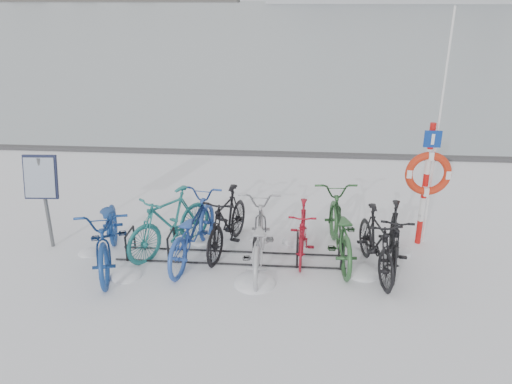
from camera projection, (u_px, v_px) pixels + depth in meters
ground at (234, 259)px, 8.56m from camera, size 900.00×900.00×0.00m
ice_sheet at (297, 8)px, 152.01m from camera, size 400.00×298.00×0.02m
quay_edge at (260, 154)px, 14.00m from camera, size 400.00×0.25×0.10m
bike_rack at (234, 249)px, 8.49m from camera, size 4.00×0.48×0.46m
info_board at (42, 183)px, 8.50m from camera, size 0.58×0.25×1.71m
lifebuoy_station at (428, 174)px, 8.54m from camera, size 0.78×0.22×4.06m
bike_0 at (108, 231)px, 8.22m from camera, size 1.34×2.38×1.18m
bike_1 at (170, 220)px, 8.66m from camera, size 1.52×1.87×1.14m
bike_2 at (192, 227)px, 8.44m from camera, size 1.05×2.20×1.11m
bike_3 at (227, 219)px, 8.70m from camera, size 0.94×1.94×1.12m
bike_4 at (258, 235)px, 8.18m from camera, size 0.79×2.10×1.09m
bike_5 at (302, 229)px, 8.52m from camera, size 0.52×1.62×0.96m
bike_6 at (339, 225)px, 8.48m from camera, size 0.93×2.22×1.14m
bike_7 at (376, 241)px, 8.00m from camera, size 0.79×1.86×1.08m
bike_8 at (394, 236)px, 8.15m from camera, size 0.75×1.85×1.08m
snow_drifts at (264, 264)px, 8.37m from camera, size 5.83×2.01×0.24m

